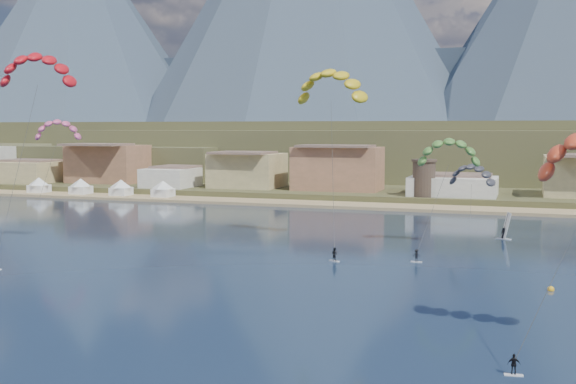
{
  "coord_description": "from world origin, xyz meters",
  "views": [
    {
      "loc": [
        26.98,
        -47.15,
        17.64
      ],
      "look_at": [
        0.0,
        32.0,
        10.0
      ],
      "focal_mm": 43.57,
      "sensor_mm": 36.0,
      "label": 1
    }
  ],
  "objects_px": {
    "kitesurfer_green": "(449,149)",
    "buoy": "(551,289)",
    "watchtower": "(424,178)",
    "kitesurfer_red": "(37,65)",
    "kitesurfer_yellow": "(331,82)",
    "windsurfer": "(505,231)"
  },
  "relations": [
    {
      "from": "kitesurfer_red",
      "to": "kitesurfer_yellow",
      "type": "distance_m",
      "value": 42.51
    },
    {
      "from": "watchtower",
      "to": "kitesurfer_green",
      "type": "bearing_deg",
      "value": -78.77
    },
    {
      "from": "kitesurfer_green",
      "to": "buoy",
      "type": "height_order",
      "value": "kitesurfer_green"
    },
    {
      "from": "kitesurfer_green",
      "to": "windsurfer",
      "type": "height_order",
      "value": "kitesurfer_green"
    },
    {
      "from": "watchtower",
      "to": "kitesurfer_red",
      "type": "height_order",
      "value": "kitesurfer_red"
    },
    {
      "from": "kitesurfer_red",
      "to": "buoy",
      "type": "relative_size",
      "value": 40.14
    },
    {
      "from": "watchtower",
      "to": "kitesurfer_yellow",
      "type": "bearing_deg",
      "value": -96.18
    },
    {
      "from": "windsurfer",
      "to": "buoy",
      "type": "relative_size",
      "value": 5.77
    },
    {
      "from": "watchtower",
      "to": "kitesurfer_red",
      "type": "xyz_separation_m",
      "value": [
        -43.25,
        -78.85,
        20.12
      ]
    },
    {
      "from": "watchtower",
      "to": "buoy",
      "type": "bearing_deg",
      "value": -72.88
    },
    {
      "from": "kitesurfer_yellow",
      "to": "watchtower",
      "type": "bearing_deg",
      "value": 83.82
    },
    {
      "from": "watchtower",
      "to": "kitesurfer_green",
      "type": "distance_m",
      "value": 58.43
    },
    {
      "from": "kitesurfer_green",
      "to": "buoy",
      "type": "xyz_separation_m",
      "value": [
        13.73,
        -24.38,
        -14.53
      ]
    },
    {
      "from": "watchtower",
      "to": "buoy",
      "type": "height_order",
      "value": "watchtower"
    },
    {
      "from": "kitesurfer_red",
      "to": "kitesurfer_green",
      "type": "bearing_deg",
      "value": 22.08
    },
    {
      "from": "watchtower",
      "to": "kitesurfer_red",
      "type": "bearing_deg",
      "value": -118.75
    },
    {
      "from": "kitesurfer_red",
      "to": "kitesurfer_yellow",
      "type": "relative_size",
      "value": 1.03
    },
    {
      "from": "kitesurfer_red",
      "to": "kitesurfer_green",
      "type": "relative_size",
      "value": 1.57
    },
    {
      "from": "kitesurfer_green",
      "to": "buoy",
      "type": "bearing_deg",
      "value": -60.61
    },
    {
      "from": "windsurfer",
      "to": "kitesurfer_yellow",
      "type": "bearing_deg",
      "value": -154.25
    },
    {
      "from": "kitesurfer_yellow",
      "to": "kitesurfer_red",
      "type": "bearing_deg",
      "value": -150.52
    },
    {
      "from": "watchtower",
      "to": "kitesurfer_green",
      "type": "height_order",
      "value": "kitesurfer_green"
    }
  ]
}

